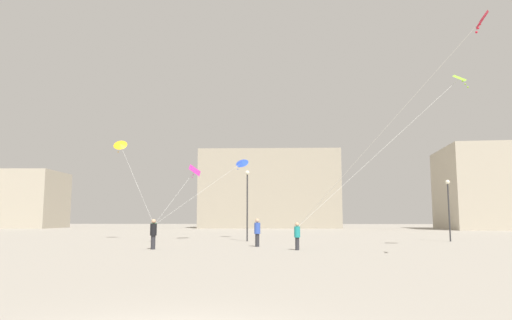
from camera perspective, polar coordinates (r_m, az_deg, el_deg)
The scene contains 13 objects.
person_in_green at distance 38.64m, azimuth -12.35°, elevation -8.29°, with size 0.38×0.38×1.73m.
person_in_teal at distance 27.71m, azimuth 5.05°, elevation -9.09°, with size 0.35×0.35×1.60m.
person_in_blue at distance 30.93m, azimuth 0.16°, elevation -8.69°, with size 0.40×0.40×1.82m.
person_in_black at distance 28.93m, azimuth -12.41°, elevation -8.66°, with size 0.39×0.39×1.80m.
kite_lime_delta at distance 32.26m, azimuth 23.08°, elevation 8.60°, with size 10.99×2.11×9.59m.
kite_amber_diamond at distance 43.24m, azimuth -16.22°, elevation 1.78°, with size 4.75×3.54×7.58m.
kite_magenta_delta at distance 41.30m, azimuth -7.46°, elevation -1.30°, with size 3.23×4.06×5.17m.
kite_crimson_delta at distance 22.99m, azimuth 24.90°, elevation 14.23°, with size 7.98×8.64×9.31m.
kite_cobalt_diamond at distance 43.50m, azimuth -1.78°, elevation -0.37°, with size 7.25×6.49×6.17m.
building_centre_hall at distance 90.48m, azimuth 1.64°, elevation -3.61°, with size 26.83×9.93×14.81m.
building_right_hall at distance 87.71m, azimuth 25.69°, elevation -3.15°, with size 13.34×17.84×13.72m.
lamppost_east at distance 41.01m, azimuth 22.42°, elevation -4.52°, with size 0.36×0.36×4.95m.
lamppost_west at distance 38.30m, azimuth -1.07°, elevation -4.23°, with size 0.36×0.36×5.75m.
Camera 1 is at (1.85, -7.06, 1.83)m, focal length 32.79 mm.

